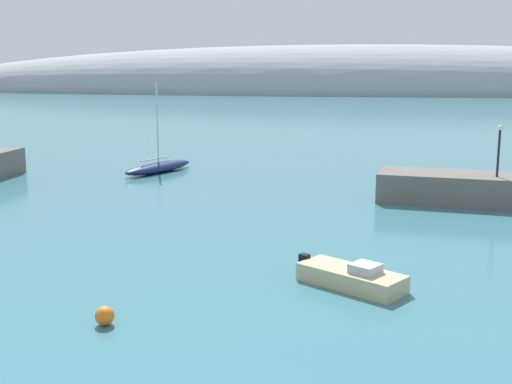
{
  "coord_description": "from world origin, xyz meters",
  "views": [
    {
      "loc": [
        7.91,
        -12.03,
        9.67
      ],
      "look_at": [
        1.8,
        25.86,
        2.16
      ],
      "focal_mm": 45.89,
      "sensor_mm": 36.0,
      "label": 1
    }
  ],
  "objects_px": {
    "sailboat_navy_mid_mooring": "(159,167)",
    "harbor_lamp_post": "(499,144)",
    "motorboat_sand_foreground": "(351,277)",
    "mooring_buoy_orange": "(105,316)"
  },
  "relations": [
    {
      "from": "sailboat_navy_mid_mooring",
      "to": "harbor_lamp_post",
      "type": "bearing_deg",
      "value": -86.38
    },
    {
      "from": "mooring_buoy_orange",
      "to": "sailboat_navy_mid_mooring",
      "type": "bearing_deg",
      "value": 104.27
    },
    {
      "from": "sailboat_navy_mid_mooring",
      "to": "mooring_buoy_orange",
      "type": "xyz_separation_m",
      "value": [
        8.78,
        -34.55,
        -0.14
      ]
    },
    {
      "from": "sailboat_navy_mid_mooring",
      "to": "harbor_lamp_post",
      "type": "xyz_separation_m",
      "value": [
        27.4,
        -10.35,
        3.82
      ]
    },
    {
      "from": "harbor_lamp_post",
      "to": "mooring_buoy_orange",
      "type": "bearing_deg",
      "value": -127.57
    },
    {
      "from": "sailboat_navy_mid_mooring",
      "to": "motorboat_sand_foreground",
      "type": "bearing_deg",
      "value": -123.73
    },
    {
      "from": "sailboat_navy_mid_mooring",
      "to": "mooring_buoy_orange",
      "type": "relative_size",
      "value": 11.44
    },
    {
      "from": "mooring_buoy_orange",
      "to": "harbor_lamp_post",
      "type": "relative_size",
      "value": 0.21
    },
    {
      "from": "motorboat_sand_foreground",
      "to": "mooring_buoy_orange",
      "type": "distance_m",
      "value": 10.84
    },
    {
      "from": "sailboat_navy_mid_mooring",
      "to": "harbor_lamp_post",
      "type": "height_order",
      "value": "sailboat_navy_mid_mooring"
    }
  ]
}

